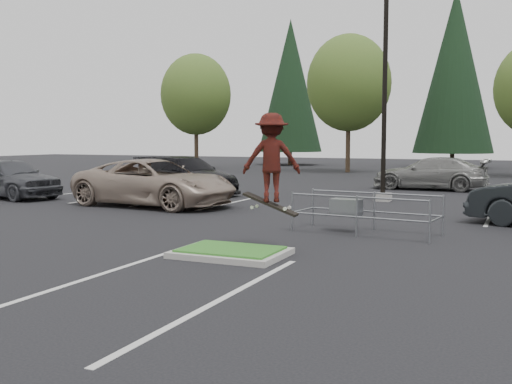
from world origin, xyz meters
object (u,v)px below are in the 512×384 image
at_px(light_pole, 385,81).
at_px(decid_a, 196,97).
at_px(car_l_tan, 155,183).
at_px(car_far_silver, 430,173).
at_px(conif_b, 455,71).
at_px(skateboarder, 271,158).
at_px(car_l_black, 184,175).
at_px(cart_corral, 351,207).
at_px(car_l_grey, 8,178).
at_px(decid_b, 349,86).
at_px(conif_a, 290,86).

relative_size(light_pole, decid_a, 1.14).
relative_size(car_l_tan, car_far_silver, 1.14).
xyz_separation_m(conif_b, skateboarder, (0.46, -39.50, -5.88)).
bearing_deg(car_l_tan, car_l_black, 23.41).
bearing_deg(cart_corral, conif_b, 98.96).
relative_size(decid_a, car_far_silver, 1.71).
height_order(skateboarder, car_l_tan, skateboarder).
bearing_deg(cart_corral, decid_a, 133.52).
height_order(skateboarder, car_far_silver, skateboarder).
height_order(car_l_black, car_far_silver, car_l_black).
relative_size(skateboarder, car_l_grey, 0.45).
distance_m(decid_b, conif_a, 12.43).
distance_m(car_l_grey, car_far_silver, 18.53).
bearing_deg(cart_corral, car_l_grey, 175.56).
xyz_separation_m(decid_a, conif_a, (4.01, 9.97, 1.52)).
xyz_separation_m(car_l_tan, car_l_black, (-1.50, 4.50, -0.03)).
distance_m(conif_b, cart_corral, 37.18).
height_order(decid_a, skateboarder, decid_a).
height_order(conif_b, car_far_silver, conif_b).
relative_size(car_l_tan, car_l_grey, 1.23).
height_order(light_pole, car_far_silver, light_pole).
relative_size(decid_b, car_l_grey, 1.99).
bearing_deg(light_pole, cart_corral, -83.55).
bearing_deg(skateboarder, conif_b, -113.04).
bearing_deg(decid_a, car_far_silver, -31.78).
distance_m(decid_a, car_far_silver, 23.35).
bearing_deg(cart_corral, car_l_black, 148.35).
relative_size(decid_b, conif_a, 0.74).
relative_size(conif_b, cart_corral, 3.91).
relative_size(conif_a, car_l_tan, 2.18).
bearing_deg(car_l_grey, conif_b, -12.89).
bearing_deg(decid_a, conif_a, 68.09).
bearing_deg(cart_corral, light_pole, 103.21).
distance_m(cart_corral, skateboarder, 3.46).
xyz_separation_m(skateboarder, car_l_grey, (-13.96, 6.00, -1.14)).
distance_m(light_pole, car_l_grey, 15.33).
distance_m(conif_b, car_l_tan, 34.84).
relative_size(light_pole, car_far_silver, 1.94).
bearing_deg(decid_a, car_l_black, -61.63).
bearing_deg(car_l_black, decid_a, 51.60).
xyz_separation_m(light_pole, decid_b, (-6.51, 18.53, 1.48)).
bearing_deg(light_pole, car_l_grey, -160.35).
bearing_deg(cart_corral, conif_a, 119.95).
height_order(decid_a, car_l_black, decid_a).
height_order(decid_a, conif_b, conif_b).
relative_size(skateboarder, car_far_silver, 0.42).
bearing_deg(car_far_silver, car_l_black, -53.77).
relative_size(decid_b, skateboarder, 4.40).
xyz_separation_m(conif_b, car_l_tan, (-6.50, -33.50, -7.02)).
distance_m(conif_a, car_l_black, 29.80).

